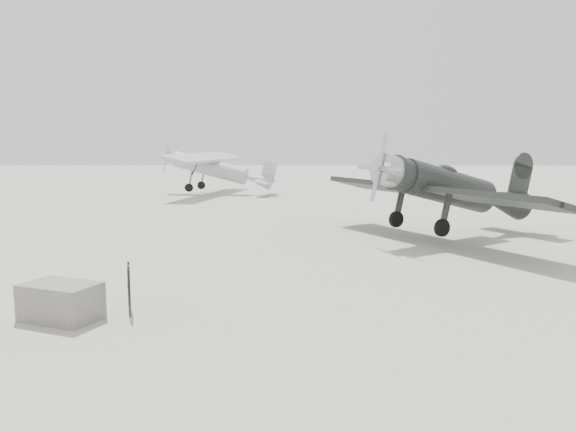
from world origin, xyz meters
name	(u,v)px	position (x,y,z in m)	size (l,w,h in m)	color
ground	(322,273)	(0.00, 0.00, 0.00)	(160.00, 160.00, 0.00)	#AEAC9A
lowwing_monoplane	(454,189)	(5.52, 6.20, 2.03)	(9.40, 11.23, 3.83)	black
highwing_monoplane	(215,165)	(-7.25, 25.85, 2.19)	(8.87, 12.41, 3.50)	#949699
equipment_block	(61,302)	(-5.95, -4.68, 0.41)	(1.64, 1.03, 0.82)	#615E5A
sign_board	(129,284)	(-4.58, -4.17, 0.69)	(0.29, 0.78, 1.15)	#333333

